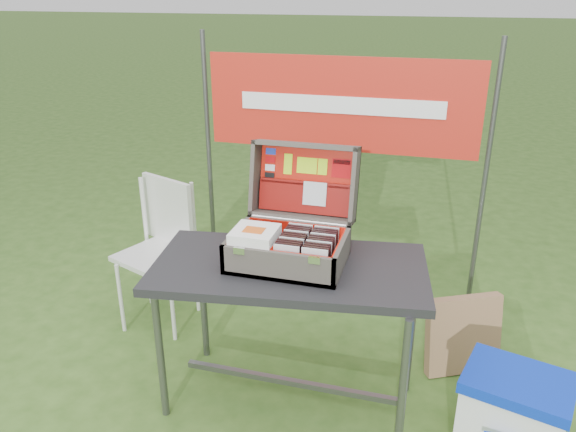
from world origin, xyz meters
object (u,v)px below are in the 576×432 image
(table, at_px, (289,337))
(suitcase, at_px, (292,210))
(cooler, at_px, (513,414))
(cardboard_box, at_px, (463,335))
(chair, at_px, (157,257))

(table, distance_m, suitcase, 0.63)
(cooler, height_order, cardboard_box, cardboard_box)
(table, relative_size, suitcase, 2.35)
(suitcase, bearing_deg, chair, 155.72)
(suitcase, height_order, cardboard_box, suitcase)
(table, bearing_deg, cooler, -9.64)
(suitcase, distance_m, cardboard_box, 1.23)
(suitcase, height_order, chair, suitcase)
(suitcase, relative_size, cooler, 1.19)
(chair, height_order, cardboard_box, chair)
(chair, distance_m, cardboard_box, 1.80)
(table, height_order, cooler, table)
(table, bearing_deg, suitcase, 90.68)
(cooler, bearing_deg, table, -166.36)
(table, relative_size, chair, 1.41)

